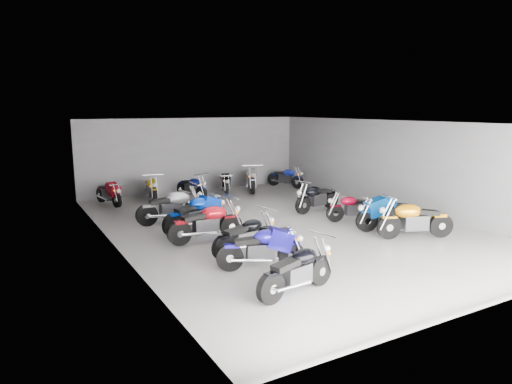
# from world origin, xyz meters

# --- Properties ---
(ground) EXTENTS (14.00, 14.00, 0.00)m
(ground) POSITION_xyz_m (0.00, 0.00, 0.00)
(ground) COLOR gray
(ground) RESTS_ON ground
(wall_back) EXTENTS (10.00, 0.10, 3.20)m
(wall_back) POSITION_xyz_m (0.00, 7.00, 1.60)
(wall_back) COLOR slate
(wall_back) RESTS_ON ground
(wall_left) EXTENTS (0.10, 14.00, 3.20)m
(wall_left) POSITION_xyz_m (-5.00, 0.00, 1.60)
(wall_left) COLOR slate
(wall_left) RESTS_ON ground
(wall_right) EXTENTS (0.10, 14.00, 3.20)m
(wall_right) POSITION_xyz_m (5.00, 0.00, 1.60)
(wall_right) COLOR slate
(wall_right) RESTS_ON ground
(ceiling) EXTENTS (10.00, 14.00, 0.04)m
(ceiling) POSITION_xyz_m (0.00, 0.00, 3.22)
(ceiling) COLOR black
(ceiling) RESTS_ON wall_back
(drain_grate) EXTENTS (0.32, 0.32, 0.01)m
(drain_grate) POSITION_xyz_m (0.00, -0.50, 0.01)
(drain_grate) COLOR black
(drain_grate) RESTS_ON ground
(motorcycle_left_a) EXTENTS (2.01, 0.58, 0.89)m
(motorcycle_left_a) POSITION_xyz_m (-2.54, -4.74, 0.49)
(motorcycle_left_a) COLOR black
(motorcycle_left_a) RESTS_ON ground
(motorcycle_left_b) EXTENTS (1.97, 0.84, 0.90)m
(motorcycle_left_b) POSITION_xyz_m (-2.45, -3.19, 0.49)
(motorcycle_left_b) COLOR black
(motorcycle_left_b) RESTS_ON ground
(motorcycle_left_c) EXTENTS (1.97, 0.54, 0.87)m
(motorcycle_left_c) POSITION_xyz_m (-2.25, -2.04, 0.48)
(motorcycle_left_c) COLOR black
(motorcycle_left_c) RESTS_ON ground
(motorcycle_left_d) EXTENTS (2.20, 0.43, 0.97)m
(motorcycle_left_d) POSITION_xyz_m (-2.66, -0.53, 0.53)
(motorcycle_left_d) COLOR black
(motorcycle_left_d) RESTS_ON ground
(motorcycle_left_e) EXTENTS (2.21, 0.65, 0.98)m
(motorcycle_left_e) POSITION_xyz_m (-2.52, 0.56, 0.54)
(motorcycle_left_e) COLOR black
(motorcycle_left_e) RESTS_ON ground
(motorcycle_left_f) EXTENTS (2.24, 0.44, 0.99)m
(motorcycle_left_f) POSITION_xyz_m (-2.83, 1.90, 0.54)
(motorcycle_left_f) COLOR black
(motorcycle_left_f) RESTS_ON ground
(motorcycle_right_b) EXTENTS (2.11, 0.99, 0.98)m
(motorcycle_right_b) POSITION_xyz_m (2.56, -3.11, 0.53)
(motorcycle_right_b) COLOR black
(motorcycle_right_b) RESTS_ON ground
(motorcycle_right_c) EXTENTS (2.16, 0.71, 0.97)m
(motorcycle_right_c) POSITION_xyz_m (2.58, -2.14, 0.53)
(motorcycle_right_c) COLOR black
(motorcycle_right_c) RESTS_ON ground
(motorcycle_right_d) EXTENTS (1.82, 0.73, 0.83)m
(motorcycle_right_d) POSITION_xyz_m (2.41, -0.74, 0.45)
(motorcycle_right_d) COLOR black
(motorcycle_right_d) RESTS_ON ground
(motorcycle_right_e) EXTENTS (2.08, 0.55, 0.92)m
(motorcycle_right_e) POSITION_xyz_m (2.22, 0.98, 0.50)
(motorcycle_right_e) COLOR black
(motorcycle_right_e) RESTS_ON ground
(motorcycle_back_a) EXTENTS (0.59, 1.90, 0.85)m
(motorcycle_back_a) POSITION_xyz_m (-3.99, 5.74, 0.46)
(motorcycle_back_a) COLOR black
(motorcycle_back_a) RESTS_ON ground
(motorcycle_back_b) EXTENTS (0.51, 2.09, 0.92)m
(motorcycle_back_b) POSITION_xyz_m (-2.35, 5.72, 0.50)
(motorcycle_back_b) COLOR black
(motorcycle_back_b) RESTS_ON ground
(motorcycle_back_c) EXTENTS (0.61, 1.91, 0.85)m
(motorcycle_back_c) POSITION_xyz_m (-0.77, 5.38, 0.47)
(motorcycle_back_c) COLOR black
(motorcycle_back_c) RESTS_ON ground
(motorcycle_back_d) EXTENTS (0.69, 1.82, 0.82)m
(motorcycle_back_d) POSITION_xyz_m (0.90, 5.82, 0.45)
(motorcycle_back_d) COLOR black
(motorcycle_back_d) RESTS_ON ground
(motorcycle_back_e) EXTENTS (1.05, 2.16, 1.01)m
(motorcycle_back_e) POSITION_xyz_m (2.10, 5.64, 0.55)
(motorcycle_back_e) COLOR black
(motorcycle_back_e) RESTS_ON ground
(motorcycle_back_f) EXTENTS (0.88, 1.85, 0.86)m
(motorcycle_back_f) POSITION_xyz_m (4.01, 5.74, 0.47)
(motorcycle_back_f) COLOR black
(motorcycle_back_f) RESTS_ON ground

